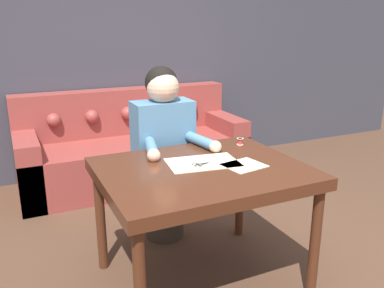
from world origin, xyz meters
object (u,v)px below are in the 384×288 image
at_px(dining_table, 202,180).
at_px(thread_spool, 240,141).
at_px(person, 164,153).
at_px(scissors, 204,164).
at_px(couch, 133,150).

bearing_deg(dining_table, thread_spool, 34.05).
xyz_separation_m(person, thread_spool, (0.43, -0.32, 0.11)).
distance_m(dining_table, scissors, 0.10).
xyz_separation_m(dining_table, thread_spool, (0.43, 0.29, 0.10)).
bearing_deg(scissors, couch, 86.99).
xyz_separation_m(couch, scissors, (-0.09, -1.78, 0.43)).
relative_size(couch, person, 1.72).
bearing_deg(dining_table, couch, 85.96).
distance_m(dining_table, couch, 1.85).
bearing_deg(scissors, thread_spool, 32.51).
bearing_deg(person, couch, 84.02).
height_order(scissors, thread_spool, thread_spool).
bearing_deg(couch, thread_spool, -78.79).
bearing_deg(person, dining_table, -90.21).
bearing_deg(couch, scissors, -93.01).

